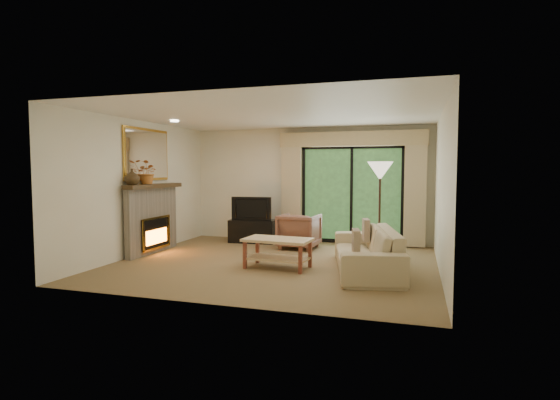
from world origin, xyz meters
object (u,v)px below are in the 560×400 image
(armchair, at_px, (299,231))
(sofa, at_px, (366,250))
(media_console, at_px, (252,231))
(coffee_table, at_px, (278,253))

(armchair, bearing_deg, sofa, 136.62)
(media_console, height_order, sofa, sofa)
(sofa, distance_m, coffee_table, 1.46)
(media_console, height_order, coffee_table, media_console)
(sofa, height_order, coffee_table, sofa)
(armchair, bearing_deg, coffee_table, 96.88)
(coffee_table, bearing_deg, media_console, 124.59)
(media_console, distance_m, sofa, 3.47)
(media_console, distance_m, coffee_table, 2.67)
(media_console, distance_m, armchair, 1.29)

